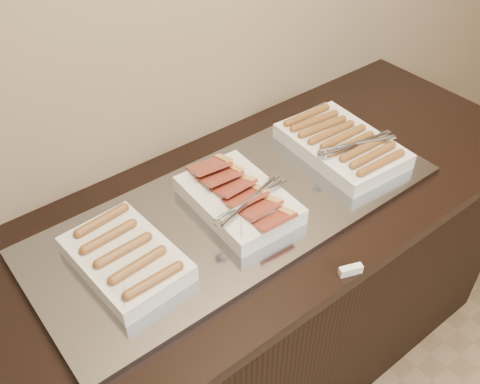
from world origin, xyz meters
The scene contains 6 objects.
counter centered at (0.00, 2.13, 0.45)m, with size 2.06×0.76×0.90m.
warming_tray centered at (-0.03, 2.13, 0.91)m, with size 1.20×0.50×0.02m, color #91949E.
dish_left centered at (-0.39, 2.13, 0.95)m, with size 0.23×0.33×0.07m.
dish_center centered at (-0.03, 2.13, 0.95)m, with size 0.27×0.37×0.09m.
dish_right centered at (0.39, 2.13, 0.95)m, with size 0.29×0.40×0.08m.
label_holder centered at (0.05, 1.77, 0.91)m, with size 0.06×0.02×0.02m, color white.
Camera 1 is at (-0.72, 1.24, 1.95)m, focal length 40.00 mm.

